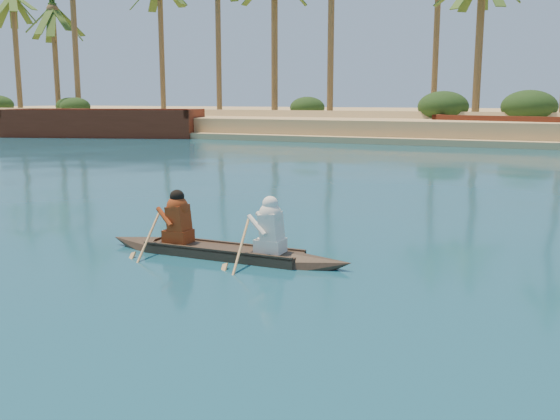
% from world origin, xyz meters
% --- Properties ---
extents(ground, '(160.00, 160.00, 0.00)m').
position_xyz_m(ground, '(0.00, 0.00, 0.00)').
color(ground, '#0D4053').
rests_on(ground, ground).
extents(sandy_embankment, '(150.00, 51.00, 1.50)m').
position_xyz_m(sandy_embankment, '(0.00, 46.89, 0.53)').
color(sandy_embankment, tan).
rests_on(sandy_embankment, ground).
extents(palm_grove, '(110.00, 14.00, 16.00)m').
position_xyz_m(palm_grove, '(0.00, 35.00, 8.00)').
color(palm_grove, '#405C20').
rests_on(palm_grove, ground).
extents(shrub_cluster, '(100.00, 6.00, 2.40)m').
position_xyz_m(shrub_cluster, '(0.00, 31.50, 1.20)').
color(shrub_cluster, black).
rests_on(shrub_cluster, ground).
extents(canoe, '(4.56, 0.63, 1.25)m').
position_xyz_m(canoe, '(-1.24, -4.00, 0.24)').
color(canoe, '#3F2C22').
rests_on(canoe, ground).
extents(barge_left, '(13.90, 8.03, 2.20)m').
position_xyz_m(barge_left, '(-24.89, 22.00, 0.77)').
color(barge_left, '#602414').
rests_on(barge_left, ground).
extents(barge_mid, '(11.91, 6.44, 1.89)m').
position_xyz_m(barge_mid, '(2.66, 27.00, 0.66)').
color(barge_mid, '#602414').
rests_on(barge_mid, ground).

